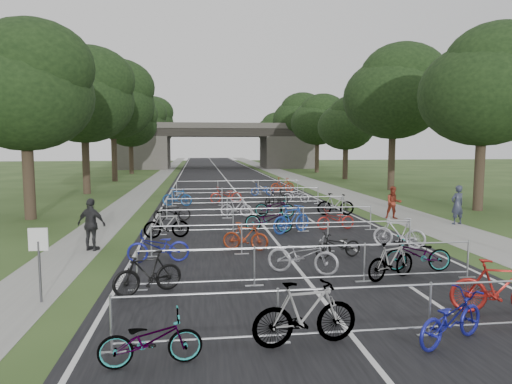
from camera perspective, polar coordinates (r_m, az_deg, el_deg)
ground at (r=9.56m, az=12.25°, el=-17.60°), size 200.00×200.00×0.00m
road at (r=58.44m, az=-4.31°, el=2.25°), size 11.00×140.00×0.01m
sidewalk_right at (r=59.39m, az=3.43°, el=2.32°), size 3.00×140.00×0.01m
sidewalk_left at (r=58.54m, az=-11.66°, el=2.15°), size 2.00×140.00×0.01m
lane_markings at (r=58.44m, az=-4.31°, el=2.25°), size 0.12×140.00×0.00m
overpass_bridge at (r=73.30m, az=-4.94°, el=5.76°), size 31.00×8.00×7.05m
park_sign at (r=12.13m, az=-25.51°, el=-6.67°), size 0.45×0.06×1.83m
tree_left_0 at (r=25.72m, az=-26.83°, el=11.35°), size 6.72×6.72×10.25m
tree_right_0 at (r=29.21m, az=26.83°, el=11.49°), size 7.17×7.17×10.93m
tree_left_1 at (r=37.29m, az=-20.63°, el=11.00°), size 7.56×7.56×11.53m
tree_right_1 at (r=39.80m, az=17.01°, el=11.64°), size 8.18×8.18×12.47m
tree_left_2 at (r=49.08m, az=-17.40°, el=10.77°), size 8.40×8.40×12.81m
tree_right_2 at (r=50.83m, az=11.33°, el=8.30°), size 6.16×6.16×9.39m
tree_left_3 at (r=60.81m, az=-15.36°, el=8.32°), size 6.72×6.72×10.25m
tree_right_3 at (r=62.36m, az=7.81°, el=8.81°), size 7.17×7.17×10.93m
tree_left_4 at (r=72.74m, az=-14.04°, el=8.58°), size 7.56×7.56×11.53m
tree_right_4 at (r=74.06m, az=5.38°, el=9.14°), size 8.18×8.18×12.47m
tree_left_5 at (r=84.69m, az=-13.10°, el=8.76°), size 8.40×8.40×12.81m
tree_right_5 at (r=85.72m, az=3.60°, el=7.42°), size 6.16×6.16×9.39m
tree_left_6 at (r=96.57m, az=-12.35°, el=7.45°), size 6.72×6.72×10.25m
tree_right_6 at (r=97.56m, az=2.26°, el=7.83°), size 7.17×7.17×10.93m
barrier_row_0 at (r=9.36m, az=12.33°, el=-14.54°), size 9.70×0.08×1.10m
barrier_row_1 at (r=12.64m, az=6.80°, el=-8.99°), size 9.70×0.08×1.10m
barrier_row_2 at (r=16.06m, az=3.67°, el=-5.73°), size 9.70×0.08×1.10m
barrier_row_3 at (r=19.74m, az=1.58°, el=-3.51°), size 9.70×0.08×1.10m
barrier_row_4 at (r=23.66m, az=0.09°, el=-1.92°), size 9.70×0.08×1.10m
barrier_row_5 at (r=28.59m, az=-1.19°, el=-0.55°), size 9.70×0.08×1.10m
barrier_row_6 at (r=34.53m, az=-2.25°, el=0.58°), size 9.70×0.08×1.10m
bike_0 at (r=8.41m, az=-13.04°, el=-17.58°), size 1.82×0.80×0.93m
bike_1 at (r=8.94m, az=6.17°, el=-14.91°), size 2.13×0.83×1.24m
bike_2 at (r=9.74m, az=23.19°, el=-14.35°), size 1.99×1.45×1.00m
bike_3 at (r=11.67m, az=28.16°, el=-10.54°), size 2.16×1.23×1.25m
bike_4 at (r=12.07m, az=-13.37°, el=-9.84°), size 1.85×1.24×1.09m
bike_5 at (r=13.56m, az=5.86°, el=-7.89°), size 2.24×1.57×1.11m
bike_6 at (r=13.50m, az=16.54°, el=-8.28°), size 1.83×1.19×1.07m
bike_7 at (r=14.59m, az=19.59°, el=-7.37°), size 2.04×0.91×1.04m
bike_8 at (r=15.10m, az=-12.11°, el=-6.72°), size 2.01×0.79×1.04m
bike_9 at (r=16.42m, az=-1.33°, el=-5.60°), size 1.74×1.00×1.01m
bike_10 at (r=15.58m, az=10.25°, el=-6.58°), size 1.75×0.90×0.88m
bike_11 at (r=17.59m, az=17.47°, el=-4.90°), size 1.89×1.42×1.13m
bike_12 at (r=18.87m, az=-11.13°, el=-4.06°), size 1.86×0.66×1.10m
bike_13 at (r=19.81m, az=1.59°, el=-3.44°), size 2.24×1.49×1.11m
bike_14 at (r=19.56m, az=4.46°, el=-3.40°), size 2.06×1.55×1.23m
bike_15 at (r=20.70m, az=9.94°, el=-3.40°), size 1.80×0.77×0.92m
bike_16 at (r=22.94m, az=-10.44°, el=-2.44°), size 1.89×0.87×0.96m
bike_17 at (r=23.99m, az=-2.49°, el=-1.90°), size 1.76×0.90×1.02m
bike_18 at (r=23.85m, az=2.34°, el=-1.87°), size 2.18×1.19×1.09m
bike_19 at (r=24.78m, az=9.91°, el=-1.54°), size 2.03×0.80×1.18m
bike_20 at (r=28.46m, az=-9.83°, el=-0.63°), size 1.94×0.92×1.12m
bike_21 at (r=29.44m, az=-3.75°, el=-0.37°), size 2.14×0.97×1.09m
bike_22 at (r=27.97m, az=2.63°, el=-0.75°), size 1.79×1.18×1.05m
bike_23 at (r=29.94m, az=5.02°, el=-0.45°), size 1.83×1.25×0.91m
bike_26 at (r=33.79m, az=0.81°, el=0.31°), size 1.75×0.67×0.91m
bike_27 at (r=36.02m, az=3.33°, el=0.88°), size 2.06×0.97×1.19m
pedestrian_a at (r=23.65m, az=23.86°, el=-1.50°), size 0.75×0.57×1.87m
pedestrian_b at (r=24.23m, az=16.81°, el=-1.31°), size 0.90×0.76×1.66m
pedestrian_c at (r=17.34m, az=-19.87°, el=-3.87°), size 1.20×0.85×1.89m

